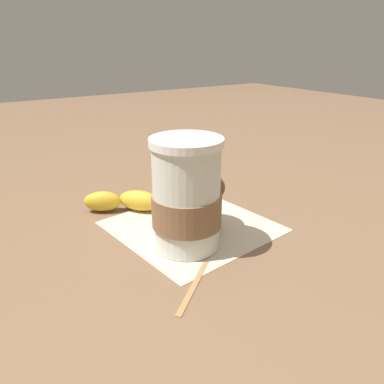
{
  "coord_description": "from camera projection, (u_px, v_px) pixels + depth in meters",
  "views": [
    {
      "loc": [
        -0.42,
        0.28,
        0.26
      ],
      "look_at": [
        0.0,
        0.0,
        0.06
      ],
      "focal_mm": 35.0,
      "sensor_mm": 36.0,
      "label": 1
    }
  ],
  "objects": [
    {
      "name": "ground_plane",
      "position": [
        192.0,
        226.0,
        0.57
      ],
      "size": [
        3.0,
        3.0,
        0.0
      ],
      "primitive_type": "plane",
      "color": "brown"
    },
    {
      "name": "banana",
      "position": [
        139.0,
        202.0,
        0.61
      ],
      "size": [
        0.14,
        0.15,
        0.03
      ],
      "color": "gold",
      "rests_on": "paper_napkin"
    },
    {
      "name": "muffin",
      "position": [
        198.0,
        197.0,
        0.55
      ],
      "size": [
        0.08,
        0.08,
        0.09
      ],
      "color": "beige",
      "rests_on": "paper_napkin"
    },
    {
      "name": "paper_napkin",
      "position": [
        192.0,
        226.0,
        0.57
      ],
      "size": [
        0.24,
        0.24,
        0.0
      ],
      "primitive_type": "cube",
      "rotation": [
        0.0,
        0.0,
        0.12
      ],
      "color": "beige",
      "rests_on": "ground_plane"
    },
    {
      "name": "wooden_stirrer",
      "position": [
        194.0,
        285.0,
        0.43
      ],
      "size": [
        0.07,
        0.09,
        0.0
      ],
      "primitive_type": "cube",
      "rotation": [
        0.0,
        0.0,
        2.25
      ],
      "color": "#9E7547",
      "rests_on": "ground_plane"
    },
    {
      "name": "coffee_cup",
      "position": [
        187.0,
        198.0,
        0.49
      ],
      "size": [
        0.09,
        0.09,
        0.15
      ],
      "color": "silver",
      "rests_on": "paper_napkin"
    }
  ]
}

